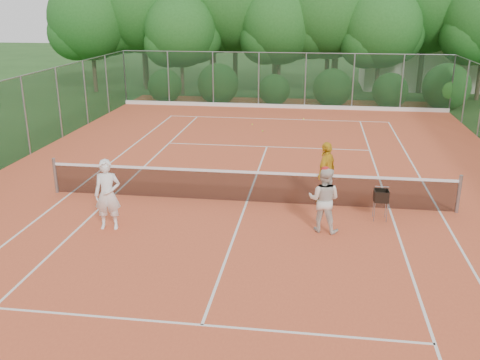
% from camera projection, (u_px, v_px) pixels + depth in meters
% --- Properties ---
extents(ground, '(120.00, 120.00, 0.00)m').
position_uv_depth(ground, '(247.00, 203.00, 15.78)').
color(ground, '#22481A').
rests_on(ground, ground).
extents(clay_court, '(18.00, 36.00, 0.02)m').
position_uv_depth(clay_court, '(247.00, 202.00, 15.78)').
color(clay_court, '#D45731').
rests_on(clay_court, ground).
extents(club_building, '(8.00, 5.00, 3.00)m').
position_uv_depth(club_building, '(422.00, 65.00, 36.65)').
color(club_building, beige).
rests_on(club_building, ground).
extents(tennis_net, '(11.97, 0.10, 1.10)m').
position_uv_depth(tennis_net, '(247.00, 186.00, 15.62)').
color(tennis_net, gray).
rests_on(tennis_net, clay_court).
extents(player_white, '(0.74, 0.54, 1.85)m').
position_uv_depth(player_white, '(108.00, 195.00, 13.67)').
color(player_white, white).
rests_on(player_white, clay_court).
extents(player_center_grp, '(0.95, 0.82, 1.73)m').
position_uv_depth(player_center_grp, '(324.00, 199.00, 13.54)').
color(player_center_grp, silver).
rests_on(player_center_grp, clay_court).
extents(player_yellow, '(0.81, 1.16, 1.83)m').
position_uv_depth(player_yellow, '(326.00, 173.00, 15.49)').
color(player_yellow, gold).
rests_on(player_yellow, clay_court).
extents(ball_hopper, '(0.37, 0.37, 0.84)m').
position_uv_depth(ball_hopper, '(381.00, 196.00, 14.30)').
color(ball_hopper, gray).
rests_on(ball_hopper, clay_court).
extents(stray_ball_a, '(0.07, 0.07, 0.07)m').
position_uv_depth(stray_ball_a, '(263.00, 131.00, 24.29)').
color(stray_ball_a, '#AECD2F').
rests_on(stray_ball_a, clay_court).
extents(stray_ball_b, '(0.07, 0.07, 0.07)m').
position_uv_depth(stray_ball_b, '(252.00, 124.00, 25.63)').
color(stray_ball_b, '#CCDA32').
rests_on(stray_ball_b, clay_court).
extents(stray_ball_c, '(0.07, 0.07, 0.07)m').
position_uv_depth(stray_ball_c, '(304.00, 119.00, 26.78)').
color(stray_ball_c, yellow).
rests_on(stray_ball_c, clay_court).
extents(court_markings, '(11.03, 23.83, 0.01)m').
position_uv_depth(court_markings, '(247.00, 202.00, 15.78)').
color(court_markings, white).
rests_on(court_markings, clay_court).
extents(fence_back, '(18.07, 0.07, 3.00)m').
position_uv_depth(fence_back, '(282.00, 81.00, 29.39)').
color(fence_back, '#19381E').
rests_on(fence_back, clay_court).
extents(tropical_treeline, '(32.10, 8.49, 15.03)m').
position_uv_depth(tropical_treeline, '(312.00, 11.00, 32.96)').
color(tropical_treeline, brown).
rests_on(tropical_treeline, ground).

